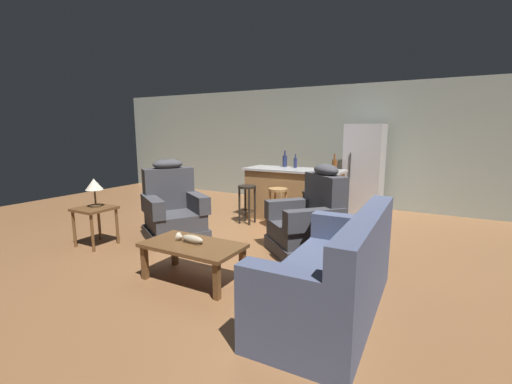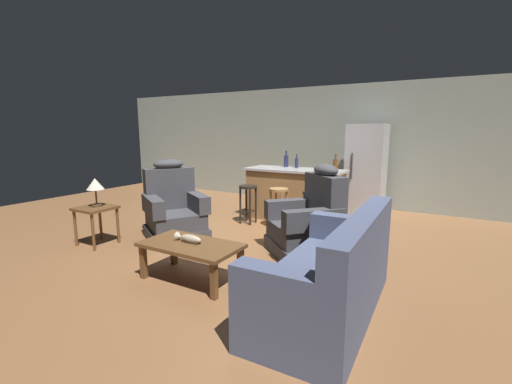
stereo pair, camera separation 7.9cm
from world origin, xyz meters
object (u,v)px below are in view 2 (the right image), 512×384
(coffee_table, at_px, (191,248))
(bar_stool_left, at_px, (248,197))
(end_table, at_px, (96,214))
(bar_stool_middle, at_px, (279,201))
(bottle_tall_green, at_px, (286,161))
(bottle_wine_dark, at_px, (335,165))
(recliner_near_lamp, at_px, (174,211))
(refrigerator, at_px, (366,169))
(bottle_short_amber, at_px, (297,163))
(bar_stool_right, at_px, (312,204))
(table_lamp, at_px, (95,185))
(recliner_near_island, at_px, (309,222))
(couch, at_px, (332,277))
(fish_figurine, at_px, (188,238))
(kitchen_island, at_px, (294,194))

(coffee_table, bearing_deg, bar_stool_left, 106.44)
(end_table, distance_m, bar_stool_middle, 2.82)
(bottle_tall_green, bearing_deg, bottle_wine_dark, -20.10)
(coffee_table, relative_size, end_table, 1.96)
(recliner_near_lamp, height_order, refrigerator, refrigerator)
(end_table, distance_m, bottle_short_amber, 3.49)
(end_table, distance_m, bottle_tall_green, 3.43)
(bar_stool_right, distance_m, bottle_short_amber, 1.18)
(table_lamp, bearing_deg, bottle_tall_green, 61.34)
(recliner_near_island, relative_size, bottle_short_amber, 4.69)
(couch, relative_size, bar_stool_middle, 2.83)
(recliner_near_island, height_order, bar_stool_right, recliner_near_island)
(coffee_table, bearing_deg, bottle_wine_dark, 75.58)
(bottle_short_amber, bearing_deg, coffee_table, -87.84)
(bar_stool_middle, bearing_deg, fish_figurine, -89.02)
(bar_stool_middle, bearing_deg, couch, -53.72)
(bottle_tall_green, bearing_deg, fish_figurine, -84.36)
(recliner_near_lamp, relative_size, kitchen_island, 0.67)
(couch, relative_size, bottle_wine_dark, 6.28)
(fish_figurine, bearing_deg, couch, 3.07)
(kitchen_island, relative_size, bottle_tall_green, 5.83)
(kitchen_island, bearing_deg, bottle_tall_green, 140.62)
(fish_figurine, height_order, kitchen_island, kitchen_island)
(coffee_table, height_order, bar_stool_left, bar_stool_left)
(end_table, relative_size, bar_stool_left, 0.82)
(bar_stool_left, bearing_deg, recliner_near_island, -30.45)
(bar_stool_left, height_order, bar_stool_right, same)
(coffee_table, height_order, bottle_short_amber, bottle_short_amber)
(table_lamp, height_order, bottle_wine_dark, bottle_wine_dark)
(coffee_table, bearing_deg, bottle_tall_green, 96.43)
(end_table, relative_size, bottle_short_amber, 2.19)
(end_table, bearing_deg, table_lamp, 81.16)
(fish_figurine, bearing_deg, bar_stool_right, 76.35)
(bar_stool_middle, bearing_deg, bottle_wine_dark, 30.18)
(refrigerator, bearing_deg, recliner_near_lamp, -124.97)
(couch, xyz_separation_m, bar_stool_right, (-1.04, 2.23, 0.13))
(end_table, height_order, bottle_short_amber, bottle_short_amber)
(end_table, bearing_deg, bar_stool_right, 40.15)
(bar_stool_right, bearing_deg, kitchen_island, 133.15)
(fish_figurine, relative_size, bar_stool_right, 0.50)
(kitchen_island, height_order, bar_stool_middle, kitchen_island)
(couch, relative_size, bottle_short_amber, 7.51)
(refrigerator, height_order, bottle_tall_green, refrigerator)
(coffee_table, distance_m, bar_stool_right, 2.39)
(table_lamp, distance_m, bottle_tall_green, 3.35)
(bar_stool_left, height_order, bottle_short_amber, bottle_short_amber)
(recliner_near_lamp, bearing_deg, bar_stool_left, 98.08)
(fish_figurine, relative_size, bottle_wine_dark, 1.11)
(recliner_near_lamp, bearing_deg, end_table, -99.56)
(end_table, xyz_separation_m, bottle_tall_green, (1.61, 2.96, 0.61))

